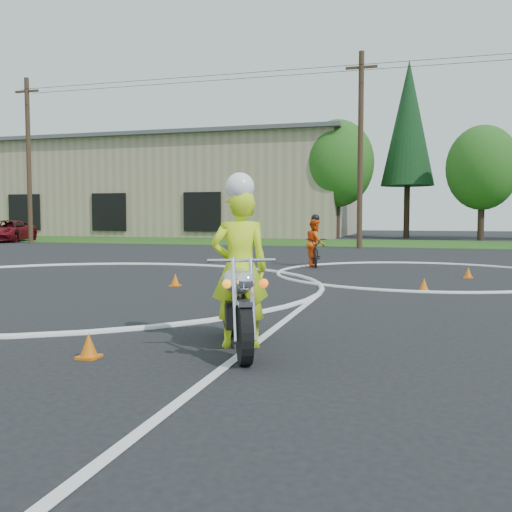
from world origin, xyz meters
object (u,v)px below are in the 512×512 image
(rider_second_grp, at_px, (315,248))
(pickup_grp, at_px, (7,231))
(primary_motorcycle, at_px, (238,304))
(rider_primary_grp, at_px, (240,264))

(rider_second_grp, height_order, pickup_grp, rider_second_grp)
(primary_motorcycle, relative_size, rider_second_grp, 1.12)
(rider_primary_grp, distance_m, pickup_grp, 34.11)
(rider_primary_grp, height_order, rider_second_grp, rider_primary_grp)
(primary_motorcycle, xyz_separation_m, rider_second_grp, (-1.18, 11.93, 0.03))
(rider_primary_grp, xyz_separation_m, pickup_grp, (-23.80, 24.44, -0.36))
(rider_second_grp, bearing_deg, primary_motorcycle, -97.84)
(pickup_grp, bearing_deg, rider_second_grp, -46.40)
(rider_second_grp, distance_m, pickup_grp, 25.93)
(rider_second_grp, bearing_deg, rider_primary_grp, -97.87)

